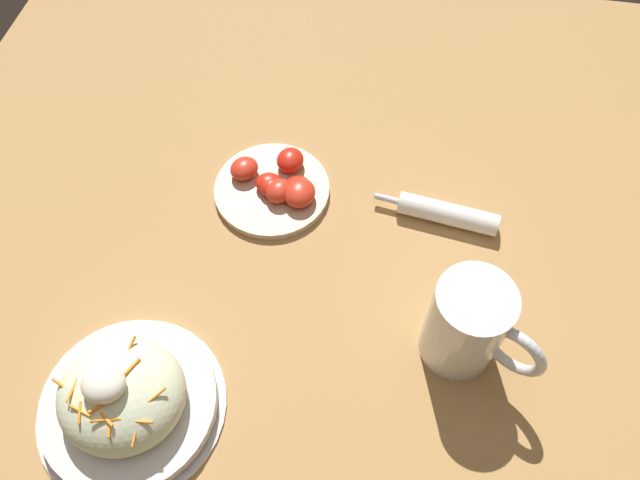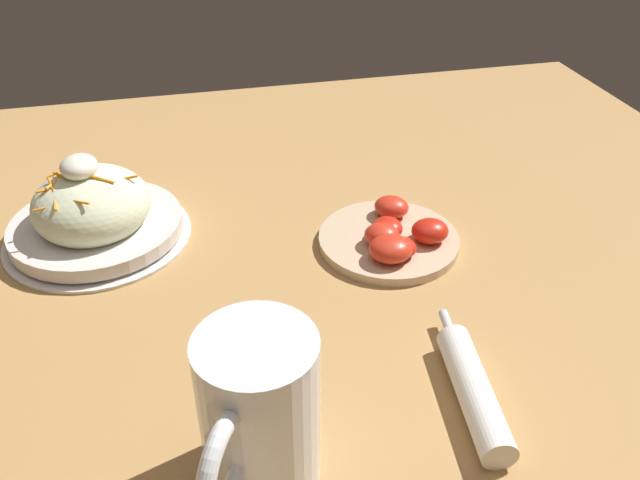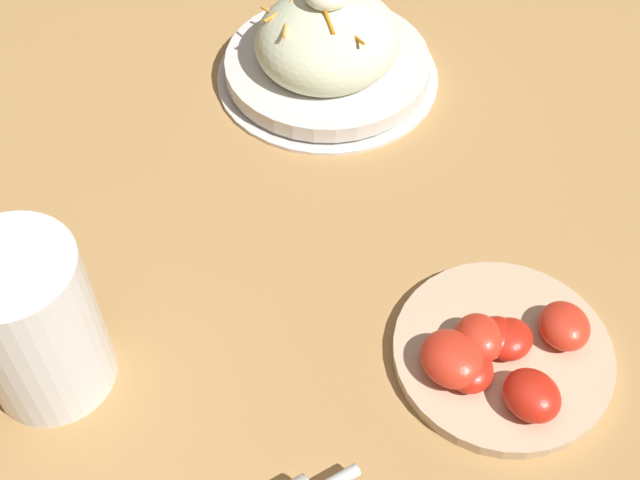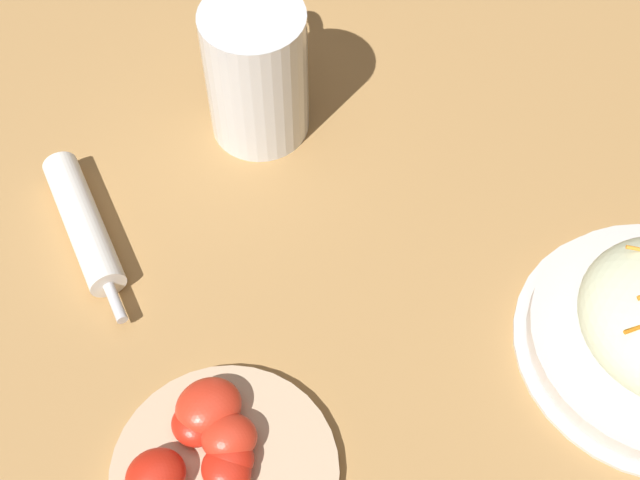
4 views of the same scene
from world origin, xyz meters
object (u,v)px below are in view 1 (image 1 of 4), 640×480
(salad_plate, at_px, (126,399))
(beer_mug, at_px, (467,328))
(tomato_plate, at_px, (276,186))
(napkin_roll, at_px, (447,214))

(salad_plate, relative_size, beer_mug, 1.64)
(tomato_plate, bearing_deg, salad_plate, 73.60)
(beer_mug, height_order, napkin_roll, beer_mug)
(salad_plate, height_order, tomato_plate, salad_plate)
(salad_plate, height_order, napkin_roll, salad_plate)
(salad_plate, distance_m, tomato_plate, 0.36)
(salad_plate, xyz_separation_m, napkin_roll, (-0.35, -0.34, -0.02))
(beer_mug, xyz_separation_m, napkin_roll, (0.03, -0.20, -0.05))
(napkin_roll, distance_m, tomato_plate, 0.25)
(salad_plate, height_order, beer_mug, beer_mug)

